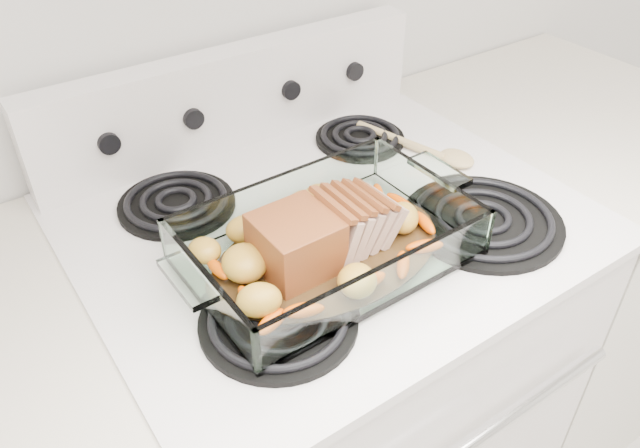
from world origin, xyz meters
TOP-DOWN VIEW (x-y plane):
  - electric_range at (0.00, 1.66)m, footprint 0.78×0.70m
  - counter_right at (0.67, 1.66)m, footprint 0.58×0.68m
  - baking_dish at (-0.07, 1.56)m, footprint 0.39×0.26m
  - pork_roast at (-0.09, 1.56)m, footprint 0.22×0.10m
  - roast_vegetables at (-0.07, 1.59)m, footprint 0.35×0.19m
  - wooden_spoon at (0.27, 1.70)m, footprint 0.10×0.24m

SIDE VIEW (x-z plane):
  - counter_right at x=0.67m, z-range 0.00..0.93m
  - electric_range at x=0.00m, z-range -0.08..1.04m
  - wooden_spoon at x=0.27m, z-range 0.94..0.95m
  - baking_dish at x=-0.07m, z-range 0.93..1.00m
  - roast_vegetables at x=-0.07m, z-range 0.95..0.99m
  - pork_roast at x=-0.09m, z-range 0.95..1.03m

